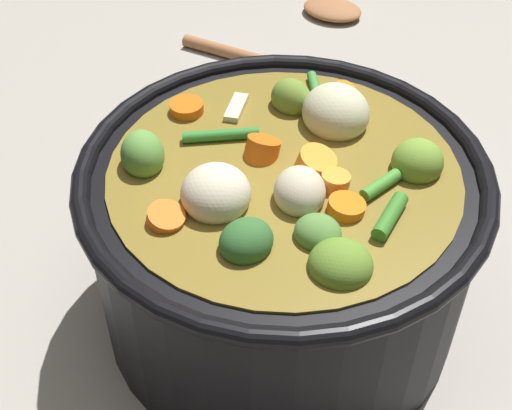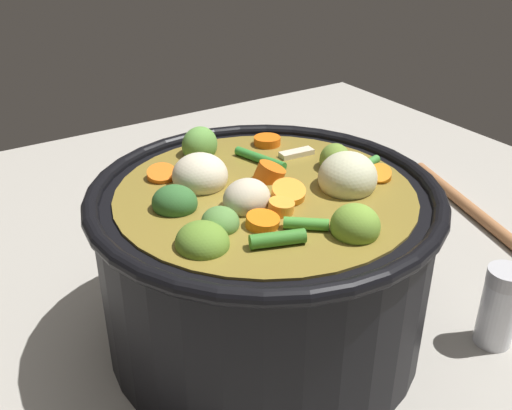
# 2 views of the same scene
# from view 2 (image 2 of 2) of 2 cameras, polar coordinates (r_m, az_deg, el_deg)

# --- Properties ---
(ground_plane) EXTENTS (1.10, 1.10, 0.00)m
(ground_plane) POSITION_cam_2_polar(r_m,az_deg,el_deg) (0.54, 0.78, -12.06)
(ground_plane) COLOR #9E998E
(cooking_pot) EXTENTS (0.28, 0.28, 0.17)m
(cooking_pot) POSITION_cam_2_polar(r_m,az_deg,el_deg) (0.49, 0.84, -5.25)
(cooking_pot) COLOR black
(cooking_pot) RESTS_ON ground_plane
(salt_shaker) EXTENTS (0.03, 0.03, 0.07)m
(salt_shaker) POSITION_cam_2_polar(r_m,az_deg,el_deg) (0.54, 22.40, -9.04)
(salt_shaker) COLOR silver
(salt_shaker) RESTS_ON ground_plane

